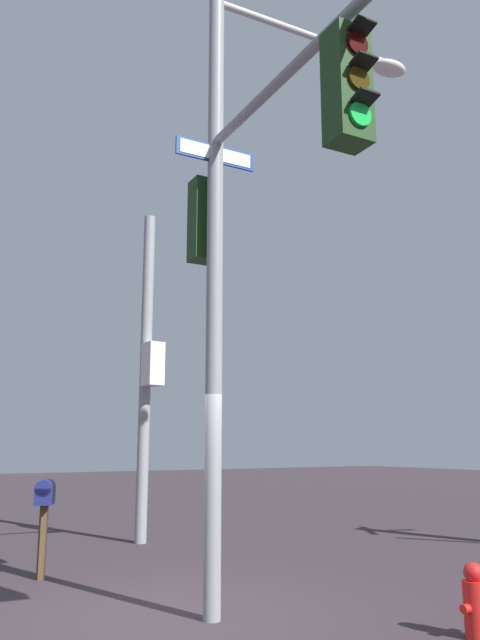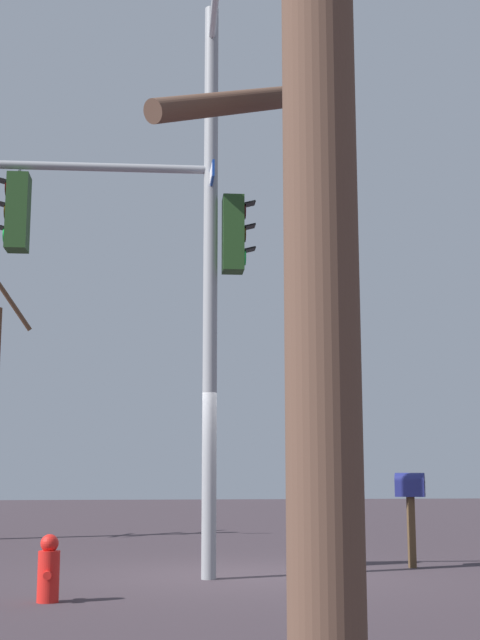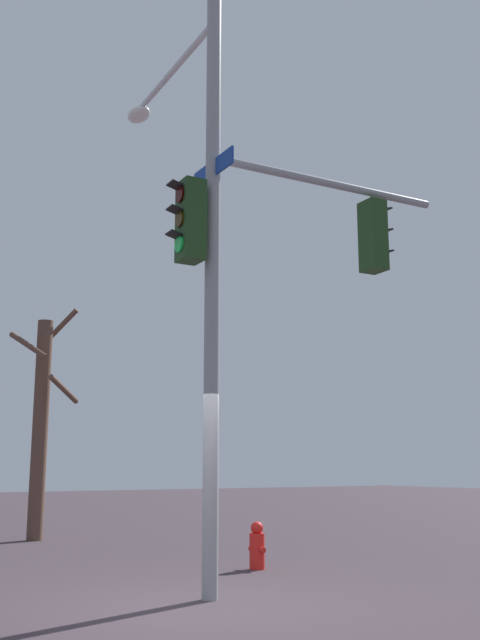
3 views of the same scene
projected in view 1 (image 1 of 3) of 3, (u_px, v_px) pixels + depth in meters
ground_plane at (165, 616)px, 7.15m from camera, size 80.00×80.00×0.00m
main_signal_pole_assembly at (253, 191)px, 7.54m from camera, size 3.84×4.47×8.24m
secondary_pole_assembly at (147, 370)px, 13.11m from camera, size 0.37×0.67×6.84m
fire_hydrant at (475, 602)px, 6.36m from camera, size 0.38×0.24×0.73m
mailbox at (45, 500)px, 9.30m from camera, size 0.40×0.50×1.41m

